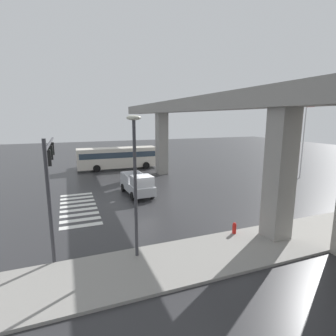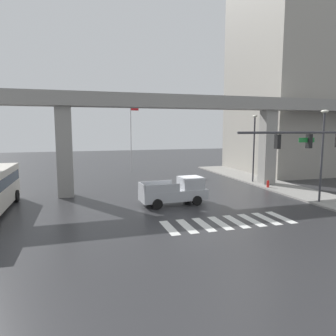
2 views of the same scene
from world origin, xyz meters
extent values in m
plane|color=#2D2D30|center=(0.00, 0.00, 0.00)|extent=(120.00, 120.00, 0.00)
cube|color=silver|center=(-3.85, -5.63, 0.01)|extent=(0.55, 2.80, 0.01)
cube|color=silver|center=(-2.75, -5.63, 0.01)|extent=(0.55, 2.80, 0.01)
cube|color=silver|center=(-1.65, -5.63, 0.01)|extent=(0.55, 2.80, 0.01)
cube|color=silver|center=(-0.55, -5.63, 0.01)|extent=(0.55, 2.80, 0.01)
cube|color=silver|center=(0.55, -5.63, 0.01)|extent=(0.55, 2.80, 0.01)
cube|color=silver|center=(1.65, -5.63, 0.01)|extent=(0.55, 2.80, 0.01)
cube|color=silver|center=(2.75, -5.63, 0.01)|extent=(0.55, 2.80, 0.01)
cube|color=silver|center=(3.85, -5.63, 0.01)|extent=(0.55, 2.80, 0.01)
cube|color=gray|center=(0.00, 5.09, 8.29)|extent=(48.08, 1.99, 1.20)
cube|color=gray|center=(-9.95, 5.09, 3.84)|extent=(1.30, 1.30, 7.69)
cube|color=gray|center=(9.95, 5.09, 3.84)|extent=(1.30, 1.30, 7.69)
cube|color=gray|center=(19.11, 13.39, 18.66)|extent=(13.49, 13.62, 37.32)
cube|color=gray|center=(10.36, 2.00, 0.07)|extent=(4.00, 36.00, 0.15)
cube|color=#A8AAAF|center=(-1.93, -0.29, 0.78)|extent=(5.20, 2.19, 0.80)
cube|color=#A8AAAF|center=(-0.48, -0.20, 1.63)|extent=(1.80, 1.84, 0.90)
cube|color=#3F5160|center=(-0.01, -0.18, 1.63)|extent=(0.20, 1.67, 0.77)
cube|color=#A8AAAF|center=(-3.12, 0.52, 1.48)|extent=(2.65, 0.25, 0.60)
cube|color=#A8AAAF|center=(-3.02, -1.23, 1.48)|extent=(2.65, 0.25, 0.60)
cube|color=#A8AAAF|center=(-4.42, -0.43, 1.48)|extent=(0.20, 1.75, 0.60)
cylinder|color=black|center=(-0.40, 0.70, 0.38)|extent=(0.77, 0.32, 0.76)
cylinder|color=black|center=(-0.30, -1.10, 0.38)|extent=(0.77, 0.32, 0.76)
cylinder|color=black|center=(-3.56, 0.52, 0.38)|extent=(0.77, 0.32, 0.76)
cylinder|color=black|center=(-3.45, -1.28, 0.38)|extent=(0.77, 0.32, 0.76)
cube|color=#2D3D4C|center=(-14.93, 5.67, 1.98)|extent=(2.25, 0.11, 1.49)
cylinder|color=black|center=(-13.73, 4.08, 0.48)|extent=(0.36, 0.96, 0.96)
cylinder|color=#38383D|center=(3.96, -7.13, 5.60)|extent=(8.60, 0.14, 0.14)
cube|color=black|center=(4.46, -7.13, 5.08)|extent=(0.24, 0.32, 0.84)
sphere|color=red|center=(4.46, -7.13, 5.34)|extent=(0.17, 0.17, 0.17)
cube|color=black|center=(2.26, -7.13, 5.08)|extent=(0.24, 0.32, 0.84)
sphere|color=red|center=(2.26, -7.13, 5.34)|extent=(0.17, 0.17, 0.17)
cube|color=#19722D|center=(4.28, -7.13, 5.15)|extent=(1.10, 0.04, 0.28)
cylinder|color=#38383D|center=(9.16, -3.18, 3.50)|extent=(0.16, 0.16, 7.00)
ellipsoid|color=beige|center=(9.16, -3.18, 7.12)|extent=(0.44, 0.70, 0.24)
cylinder|color=#38383D|center=(9.16, 6.39, 3.50)|extent=(0.16, 0.16, 7.00)
ellipsoid|color=beige|center=(9.16, 6.39, 7.12)|extent=(0.44, 0.70, 0.24)
cylinder|color=red|center=(8.76, 3.04, 0.35)|extent=(0.24, 0.24, 0.70)
sphere|color=red|center=(8.76, 3.04, 0.74)|extent=(0.22, 0.22, 0.22)
cylinder|color=silver|center=(-1.74, 19.80, 4.56)|extent=(0.12, 0.12, 9.12)
cube|color=red|center=(-1.19, 19.80, 8.62)|extent=(1.10, 0.04, 0.70)
camera|label=1|loc=(21.34, -6.18, 7.14)|focal=28.11mm
camera|label=2|loc=(-8.91, -22.52, 5.84)|focal=33.01mm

